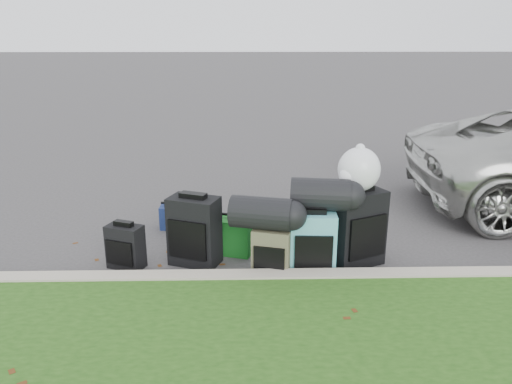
{
  "coord_description": "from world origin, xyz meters",
  "views": [
    {
      "loc": [
        -0.22,
        -5.14,
        2.26
      ],
      "look_at": [
        -0.1,
        0.2,
        0.55
      ],
      "focal_mm": 35.0,
      "sensor_mm": 36.0,
      "label": 1
    }
  ],
  "objects_px": {
    "suitcase_large_black_right": "(357,228)",
    "tote_green": "(236,236)",
    "suitcase_small_black": "(126,247)",
    "suitcase_large_black_left": "(194,231)",
    "suitcase_olive": "(272,253)",
    "tote_navy": "(172,217)",
    "suitcase_teal": "(313,244)"
  },
  "relations": [
    {
      "from": "suitcase_large_black_right",
      "to": "tote_green",
      "type": "height_order",
      "value": "suitcase_large_black_right"
    },
    {
      "from": "suitcase_small_black",
      "to": "suitcase_large_black_left",
      "type": "bearing_deg",
      "value": 28.07
    },
    {
      "from": "suitcase_large_black_left",
      "to": "suitcase_olive",
      "type": "bearing_deg",
      "value": -1.6
    },
    {
      "from": "suitcase_olive",
      "to": "tote_green",
      "type": "distance_m",
      "value": 0.66
    },
    {
      "from": "suitcase_large_black_left",
      "to": "suitcase_olive",
      "type": "distance_m",
      "value": 0.84
    },
    {
      "from": "suitcase_olive",
      "to": "suitcase_large_black_left",
      "type": "bearing_deg",
      "value": 172.72
    },
    {
      "from": "suitcase_large_black_right",
      "to": "tote_navy",
      "type": "relative_size",
      "value": 2.77
    },
    {
      "from": "tote_green",
      "to": "tote_navy",
      "type": "distance_m",
      "value": 1.08
    },
    {
      "from": "suitcase_teal",
      "to": "tote_navy",
      "type": "bearing_deg",
      "value": 144.38
    },
    {
      "from": "tote_navy",
      "to": "suitcase_olive",
      "type": "bearing_deg",
      "value": -46.26
    },
    {
      "from": "suitcase_large_black_left",
      "to": "tote_navy",
      "type": "xyz_separation_m",
      "value": [
        -0.38,
        0.97,
        -0.21
      ]
    },
    {
      "from": "suitcase_large_black_left",
      "to": "suitcase_teal",
      "type": "bearing_deg",
      "value": 8.56
    },
    {
      "from": "suitcase_teal",
      "to": "suitcase_olive",
      "type": "bearing_deg",
      "value": -168.05
    },
    {
      "from": "tote_green",
      "to": "suitcase_teal",
      "type": "bearing_deg",
      "value": -15.87
    },
    {
      "from": "suitcase_large_black_left",
      "to": "suitcase_olive",
      "type": "xyz_separation_m",
      "value": [
        0.77,
        -0.32,
        -0.11
      ]
    },
    {
      "from": "suitcase_large_black_left",
      "to": "suitcase_large_black_right",
      "type": "distance_m",
      "value": 1.64
    },
    {
      "from": "suitcase_olive",
      "to": "suitcase_teal",
      "type": "height_order",
      "value": "suitcase_teal"
    },
    {
      "from": "suitcase_large_black_left",
      "to": "tote_navy",
      "type": "bearing_deg",
      "value": 132.02
    },
    {
      "from": "suitcase_small_black",
      "to": "suitcase_olive",
      "type": "xyz_separation_m",
      "value": [
        1.45,
        -0.24,
        0.02
      ]
    },
    {
      "from": "suitcase_small_black",
      "to": "suitcase_large_black_right",
      "type": "distance_m",
      "value": 2.33
    },
    {
      "from": "suitcase_teal",
      "to": "suitcase_large_black_right",
      "type": "bearing_deg",
      "value": 26.92
    },
    {
      "from": "suitcase_large_black_left",
      "to": "suitcase_large_black_right",
      "type": "bearing_deg",
      "value": 19.4
    },
    {
      "from": "suitcase_olive",
      "to": "tote_navy",
      "type": "relative_size",
      "value": 1.76
    },
    {
      "from": "suitcase_small_black",
      "to": "tote_navy",
      "type": "xyz_separation_m",
      "value": [
        0.31,
        1.06,
        -0.08
      ]
    },
    {
      "from": "suitcase_large_black_left",
      "to": "suitcase_large_black_right",
      "type": "xyz_separation_m",
      "value": [
        1.64,
        -0.04,
        0.04
      ]
    },
    {
      "from": "suitcase_olive",
      "to": "suitcase_large_black_right",
      "type": "relative_size",
      "value": 0.64
    },
    {
      "from": "suitcase_small_black",
      "to": "suitcase_large_black_right",
      "type": "relative_size",
      "value": 0.57
    },
    {
      "from": "suitcase_large_black_left",
      "to": "tote_green",
      "type": "distance_m",
      "value": 0.51
    },
    {
      "from": "tote_green",
      "to": "suitcase_olive",
      "type": "bearing_deg",
      "value": -40.21
    },
    {
      "from": "tote_green",
      "to": "suitcase_small_black",
      "type": "bearing_deg",
      "value": -146.03
    },
    {
      "from": "tote_green",
      "to": "tote_navy",
      "type": "height_order",
      "value": "tote_green"
    },
    {
      "from": "suitcase_small_black",
      "to": "suitcase_large_black_right",
      "type": "xyz_separation_m",
      "value": [
        2.32,
        0.04,
        0.17
      ]
    }
  ]
}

